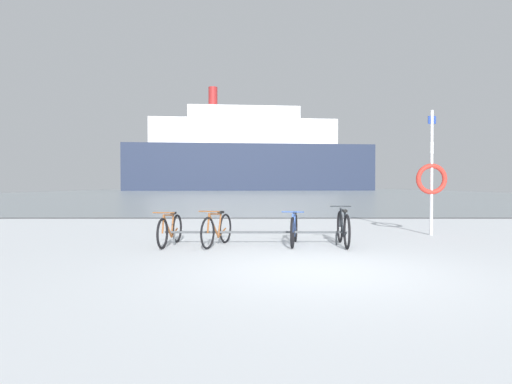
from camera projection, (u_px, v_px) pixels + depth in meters
ground at (261, 194)px, 60.45m from camera, size 80.00×132.00×0.08m
bike_rack at (253, 233)px, 9.20m from camera, size 3.87×0.05×0.31m
bicycle_0 at (168, 230)px, 9.11m from camera, size 0.46×1.62×0.74m
bicycle_1 at (215, 230)px, 9.07m from camera, size 0.61×1.55×0.77m
bicycle_2 at (292, 229)px, 9.24m from camera, size 0.46×1.65×0.75m
bicycle_3 at (341, 228)px, 9.12m from camera, size 0.46×1.72×0.83m
rescue_post at (429, 176)px, 11.04m from camera, size 0.80×0.12×3.21m
ferry_ship at (245, 156)px, 95.92m from camera, size 54.89×16.14×22.90m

